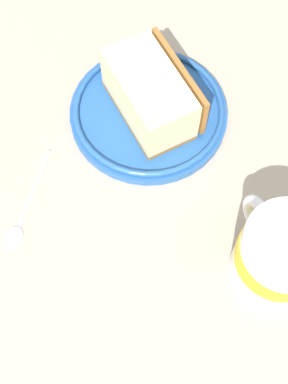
% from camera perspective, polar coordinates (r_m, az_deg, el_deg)
% --- Properties ---
extents(ground_plane, '(1.26, 1.26, 0.04)m').
position_cam_1_polar(ground_plane, '(0.60, 4.03, -0.85)').
color(ground_plane, tan).
extents(small_plate, '(0.19, 0.19, 0.02)m').
position_cam_1_polar(small_plate, '(0.62, 0.79, 8.92)').
color(small_plate, '#26599E').
rests_on(small_plate, ground_plane).
extents(cake_slice, '(0.13, 0.08, 0.06)m').
position_cam_1_polar(cake_slice, '(0.59, 1.07, 10.84)').
color(cake_slice, '#9E662D').
rests_on(cake_slice, small_plate).
extents(tea_mug, '(0.11, 0.09, 0.09)m').
position_cam_1_polar(tea_mug, '(0.52, 14.74, -6.62)').
color(tea_mug, white).
rests_on(tea_mug, ground_plane).
extents(teaspoon, '(0.11, 0.08, 0.01)m').
position_cam_1_polar(teaspoon, '(0.58, -13.50, -2.97)').
color(teaspoon, silver).
rests_on(teaspoon, ground_plane).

